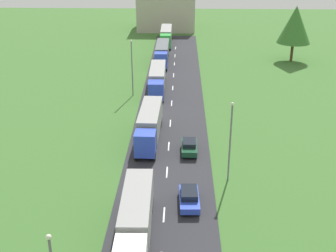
{
  "coord_description": "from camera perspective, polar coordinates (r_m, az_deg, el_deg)",
  "views": [
    {
      "loc": [
        1.48,
        -18.63,
        24.15
      ],
      "look_at": [
        -0.21,
        33.58,
        1.12
      ],
      "focal_mm": 46.52,
      "sensor_mm": 36.0,
      "label": 1
    }
  ],
  "objects": [
    {
      "name": "truck_fifth",
      "position": [
        105.82,
        -0.25,
        11.8
      ],
      "size": [
        2.61,
        13.04,
        3.68
      ],
      "color": "green",
      "rests_on": "road"
    },
    {
      "name": "tree_maple",
      "position": [
        93.58,
        16.31,
        12.64
      ],
      "size": [
        6.75,
        6.75,
        11.27
      ],
      "color": "#513823",
      "rests_on": "ground"
    },
    {
      "name": "lane_marking_centre",
      "position": [
        46.16,
        -0.25,
        -7.66
      ],
      "size": [
        0.16,
        121.8,
        0.01
      ],
      "color": "white",
      "rests_on": "road"
    },
    {
      "name": "distant_building",
      "position": [
        124.53,
        -0.21,
        14.76
      ],
      "size": [
        15.47,
        13.92,
        9.22
      ],
      "primitive_type": "cube",
      "color": "#B2A899",
      "rests_on": "ground"
    },
    {
      "name": "road",
      "position": [
        49.44,
        -0.09,
        -5.41
      ],
      "size": [
        10.0,
        140.0,
        0.06
      ],
      "primitive_type": "cube",
      "color": "#2B2B30",
      "rests_on": "ground"
    },
    {
      "name": "lamppost_third",
      "position": [
        70.06,
        -4.74,
        7.92
      ],
      "size": [
        0.36,
        0.36,
        9.2
      ],
      "color": "slate",
      "rests_on": "ground"
    },
    {
      "name": "truck_second",
      "position": [
        55.12,
        -2.44,
        0.3
      ],
      "size": [
        2.77,
        12.25,
        3.77
      ],
      "color": "blue",
      "rests_on": "road"
    },
    {
      "name": "car_second",
      "position": [
        42.67,
        2.79,
        -9.33
      ],
      "size": [
        2.02,
        4.4,
        1.53
      ],
      "color": "blue",
      "rests_on": "road"
    },
    {
      "name": "truck_lead",
      "position": [
        37.67,
        -4.26,
        -11.99
      ],
      "size": [
        2.72,
        11.87,
        3.67
      ],
      "color": "white",
      "rests_on": "road"
    },
    {
      "name": "truck_third",
      "position": [
        73.24,
        -1.41,
        6.26
      ],
      "size": [
        2.67,
        13.12,
        3.56
      ],
      "color": "blue",
      "rests_on": "road"
    },
    {
      "name": "truck_fourth",
      "position": [
        89.88,
        -0.77,
        9.62
      ],
      "size": [
        2.53,
        13.11,
        3.62
      ],
      "color": "blue",
      "rests_on": "road"
    },
    {
      "name": "car_third",
      "position": [
        52.29,
        2.8,
        -2.71
      ],
      "size": [
        1.85,
        3.92,
        1.5
      ],
      "color": "#19472D",
      "rests_on": "road"
    },
    {
      "name": "lamppost_second",
      "position": [
        45.23,
        8.17,
        -1.61
      ],
      "size": [
        0.36,
        0.36,
        8.9
      ],
      "color": "slate",
      "rests_on": "ground"
    }
  ]
}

